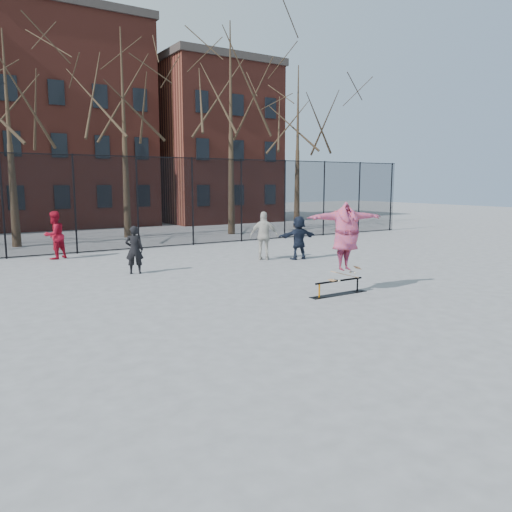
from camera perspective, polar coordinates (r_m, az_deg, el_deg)
ground at (r=10.34m, az=5.04°, el=-7.79°), size 100.00×100.00×0.00m
skate_rail at (r=13.10m, az=9.45°, el=-3.72°), size 1.77×0.27×0.39m
skateboard at (r=13.17m, az=10.12°, el=-2.38°), size 0.89×0.21×0.11m
skater at (r=13.03m, az=10.23°, el=1.66°), size 2.24×1.00×1.77m
bystander_black at (r=16.21m, az=-13.73°, el=0.69°), size 0.66×0.55×1.53m
bystander_red at (r=20.24m, az=-22.04°, el=2.21°), size 1.11×1.04×1.81m
bystander_white at (r=18.57m, az=0.94°, el=2.32°), size 1.10×1.00×1.81m
bystander_navy at (r=18.78m, az=4.90°, el=2.10°), size 1.57×0.70×1.64m
fence at (r=21.73m, az=-16.43°, el=5.92°), size 34.03×0.07×4.00m
tree_row at (r=26.06m, az=-20.16°, el=17.83°), size 33.66×7.46×10.67m
rowhouses at (r=34.67m, az=-21.72°, el=13.13°), size 29.00×7.00×13.00m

